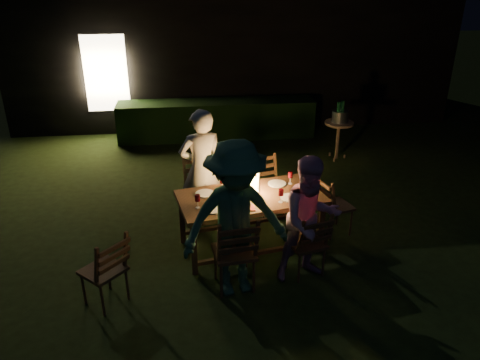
{
  "coord_description": "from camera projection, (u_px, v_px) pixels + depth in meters",
  "views": [
    {
      "loc": [
        -1.12,
        -5.99,
        3.47
      ],
      "look_at": [
        -0.47,
        -0.44,
        0.88
      ],
      "focal_mm": 35.0,
      "sensor_mm": 36.0,
      "label": 1
    }
  ],
  "objects": [
    {
      "name": "phone",
      "position": [
        209.0,
        213.0,
        5.57
      ],
      "size": [
        0.14,
        0.07,
        0.01
      ],
      "primitive_type": "cube",
      "color": "black",
      "rests_on": "dining_table"
    },
    {
      "name": "napkin_right",
      "position": [
        300.0,
        200.0,
        5.88
      ],
      "size": [
        0.18,
        0.14,
        0.01
      ],
      "primitive_type": "cube",
      "color": "red",
      "rests_on": "dining_table"
    },
    {
      "name": "ice_bucket",
      "position": [
        340.0,
        116.0,
        8.8
      ],
      "size": [
        0.3,
        0.3,
        0.22
      ],
      "primitive_type": "cylinder",
      "color": "#A5A8AD",
      "rests_on": "side_table"
    },
    {
      "name": "wineglass_b",
      "position": [
        198.0,
        201.0,
        5.66
      ],
      "size": [
        0.06,
        0.06,
        0.18
      ],
      "primitive_type": null,
      "color": "#59070F",
      "rests_on": "dining_table"
    },
    {
      "name": "lantern",
      "position": [
        253.0,
        182.0,
        5.98
      ],
      "size": [
        0.16,
        0.16,
        0.35
      ],
      "color": "white",
      "rests_on": "dining_table"
    },
    {
      "name": "plate_far_left",
      "position": [
        205.0,
        194.0,
        6.03
      ],
      "size": [
        0.25,
        0.25,
        0.01
      ],
      "primitive_type": "cylinder",
      "color": "white",
      "rests_on": "dining_table"
    },
    {
      "name": "wineglass_c",
      "position": [
        281.0,
        196.0,
        5.8
      ],
      "size": [
        0.06,
        0.06,
        0.18
      ],
      "primitive_type": null,
      "color": "#59070F",
      "rests_on": "dining_table"
    },
    {
      "name": "person_opp_right",
      "position": [
        310.0,
        220.0,
        5.4
      ],
      "size": [
        0.85,
        0.72,
        1.56
      ],
      "primitive_type": "imported",
      "rotation": [
        0.0,
        0.0,
        0.19
      ],
      "color": "#BD81A8",
      "rests_on": "ground"
    },
    {
      "name": "bottle_bucket_b",
      "position": [
        342.0,
        113.0,
        8.82
      ],
      "size": [
        0.07,
        0.07,
        0.32
      ],
      "primitive_type": "cylinder",
      "color": "#0F471E",
      "rests_on": "side_table"
    },
    {
      "name": "chair_near_left",
      "position": [
        235.0,
        265.0,
        5.39
      ],
      "size": [
        0.52,
        0.55,
        1.04
      ],
      "rotation": [
        0.0,
        0.0,
        0.12
      ],
      "color": "#472C17",
      "rests_on": "ground"
    },
    {
      "name": "plate_far_right",
      "position": [
        277.0,
        184.0,
        6.3
      ],
      "size": [
        0.25,
        0.25,
        0.01
      ],
      "primitive_type": "cylinder",
      "color": "white",
      "rests_on": "dining_table"
    },
    {
      "name": "wineglass_d",
      "position": [
        290.0,
        178.0,
        6.28
      ],
      "size": [
        0.06,
        0.06,
        0.18
      ],
      "primitive_type": null,
      "color": "#59070F",
      "rests_on": "dining_table"
    },
    {
      "name": "dining_table",
      "position": [
        251.0,
        201.0,
        6.03
      ],
      "size": [
        1.98,
        1.24,
        0.77
      ],
      "rotation": [
        0.0,
        0.0,
        0.19
      ],
      "color": "#472C17",
      "rests_on": "ground"
    },
    {
      "name": "wineglass_a",
      "position": [
        222.0,
        184.0,
        6.12
      ],
      "size": [
        0.06,
        0.06,
        0.18
      ],
      "primitive_type": null,
      "color": "#59070F",
      "rests_on": "dining_table"
    },
    {
      "name": "chair_end",
      "position": [
        334.0,
        215.0,
        6.53
      ],
      "size": [
        0.54,
        0.52,
        0.92
      ],
      "rotation": [
        0.0,
        0.0,
        -1.29
      ],
      "color": "#472C17",
      "rests_on": "ground"
    },
    {
      "name": "chair_near_right",
      "position": [
        306.0,
        254.0,
        5.66
      ],
      "size": [
        0.52,
        0.54,
        0.92
      ],
      "rotation": [
        0.0,
        0.0,
        0.29
      ],
      "color": "#472C17",
      "rests_on": "ground"
    },
    {
      "name": "bottle_bucket_a",
      "position": [
        338.0,
        115.0,
        8.74
      ],
      "size": [
        0.07,
        0.07,
        0.32
      ],
      "primitive_type": "cylinder",
      "color": "#0F471E",
      "rests_on": "side_table"
    },
    {
      "name": "chair_far_left",
      "position": [
        204.0,
        205.0,
        6.73
      ],
      "size": [
        0.56,
        0.59,
        1.02
      ],
      "rotation": [
        0.0,
        0.0,
        3.39
      ],
      "color": "#472C17",
      "rests_on": "ground"
    },
    {
      "name": "plate_near_left",
      "position": [
        213.0,
        209.0,
        5.65
      ],
      "size": [
        0.25,
        0.25,
        0.01
      ],
      "primitive_type": "cylinder",
      "color": "white",
      "rests_on": "dining_table"
    },
    {
      "name": "napkin_left",
      "position": [
        247.0,
        208.0,
        5.67
      ],
      "size": [
        0.18,
        0.14,
        0.01
      ],
      "primitive_type": "cube",
      "color": "red",
      "rests_on": "dining_table"
    },
    {
      "name": "plate_near_right",
      "position": [
        290.0,
        198.0,
        5.92
      ],
      "size": [
        0.25,
        0.25,
        0.01
      ],
      "primitive_type": "cylinder",
      "color": "white",
      "rests_on": "dining_table"
    },
    {
      "name": "chair_spare",
      "position": [
        106.0,
        282.0,
        5.15
      ],
      "size": [
        0.61,
        0.61,
        0.94
      ],
      "rotation": [
        0.0,
        0.0,
        0.81
      ],
      "color": "#472C17",
      "rests_on": "ground"
    },
    {
      "name": "bottle_table",
      "position": [
        232.0,
        188.0,
        5.87
      ],
      "size": [
        0.07,
        0.07,
        0.28
      ],
      "primitive_type": "cylinder",
      "color": "#0F471E",
      "rests_on": "dining_table"
    },
    {
      "name": "side_table",
      "position": [
        339.0,
        126.0,
        8.88
      ],
      "size": [
        0.55,
        0.55,
        0.74
      ],
      "color": "olive",
      "rests_on": "ground"
    },
    {
      "name": "person_opp_left",
      "position": [
        236.0,
        220.0,
        5.09
      ],
      "size": [
        1.3,
        0.9,
        1.85
      ],
      "primitive_type": "imported",
      "rotation": [
        0.0,
        0.0,
        0.19
      ],
      "color": "#306045",
      "rests_on": "ground"
    },
    {
      "name": "chair_far_right",
      "position": [
        269.0,
        198.0,
        7.01
      ],
      "size": [
        0.53,
        0.55,
        0.92
      ],
      "rotation": [
        0.0,
        0.0,
        3.45
      ],
      "color": "#472C17",
      "rests_on": "ground"
    },
    {
      "name": "person_house_side",
      "position": [
        202.0,
        169.0,
        6.54
      ],
      "size": [
        0.69,
        0.52,
        1.72
      ],
      "primitive_type": "imported",
      "rotation": [
        0.0,
        0.0,
        3.33
      ],
      "color": "#F0E5CD",
      "rests_on": "ground"
    },
    {
      "name": "garden_envelope",
      "position": [
        228.0,
        45.0,
        11.86
      ],
      "size": [
        40.0,
        40.0,
        3.2
      ],
      "color": "black",
      "rests_on": "ground"
    },
    {
      "name": "wineglass_e",
      "position": [
        251.0,
        201.0,
        5.67
      ],
      "size": [
        0.06,
        0.06,
        0.18
      ],
      "primitive_type": null,
      "color": "silver",
      "rests_on": "dining_table"
    }
  ]
}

